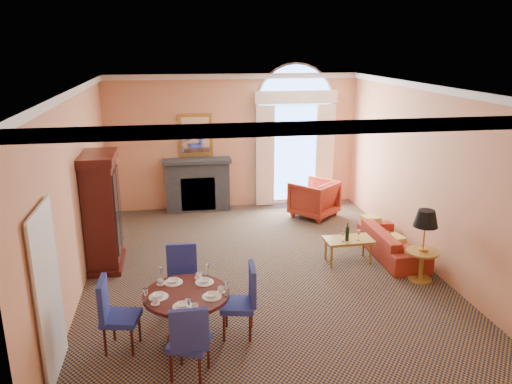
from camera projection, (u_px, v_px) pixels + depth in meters
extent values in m
plane|color=#101733|center=(261.00, 270.00, 8.87)|extent=(7.50, 7.50, 0.00)
cube|color=tan|center=(233.00, 142.00, 11.95)|extent=(6.00, 0.04, 3.20)
cube|color=tan|center=(76.00, 192.00, 7.93)|extent=(0.04, 7.50, 3.20)
cube|color=tan|center=(426.00, 176.00, 8.89)|extent=(0.04, 7.50, 3.20)
cube|color=silver|center=(261.00, 87.00, 7.95)|extent=(6.00, 7.50, 0.04)
cube|color=silver|center=(261.00, 91.00, 7.97)|extent=(6.00, 7.50, 0.12)
cube|color=silver|center=(48.00, 296.00, 5.83)|extent=(0.08, 0.90, 2.06)
cube|color=#34383D|center=(198.00, 186.00, 11.91)|extent=(1.50, 0.40, 1.20)
cube|color=#34383D|center=(197.00, 160.00, 11.69)|extent=(1.60, 0.46, 0.08)
cube|color=gold|center=(195.00, 135.00, 11.72)|extent=(0.80, 0.04, 1.00)
cube|color=white|center=(196.00, 135.00, 11.71)|extent=(0.64, 0.02, 0.84)
cube|color=silver|center=(294.00, 154.00, 12.27)|extent=(1.90, 0.04, 2.50)
cube|color=#93B9F6|center=(294.00, 154.00, 12.27)|extent=(1.70, 0.02, 2.30)
cylinder|color=silver|center=(295.00, 103.00, 11.92)|extent=(1.90, 0.04, 1.90)
cube|color=beige|center=(265.00, 156.00, 12.04)|extent=(0.45, 0.06, 2.45)
cube|color=beige|center=(325.00, 154.00, 12.28)|extent=(0.45, 0.06, 2.45)
cube|color=beige|center=(297.00, 97.00, 11.76)|extent=(2.00, 0.08, 0.30)
cube|color=#340F0C|center=(102.00, 215.00, 8.78)|extent=(0.53, 0.96, 1.92)
cube|color=#340F0C|center=(97.00, 158.00, 8.49)|extent=(0.59, 1.06, 0.15)
cube|color=#340F0C|center=(107.00, 263.00, 9.04)|extent=(0.59, 1.06, 0.10)
cylinder|color=#340F0C|center=(186.00, 295.00, 6.55)|extent=(1.14, 1.14, 0.05)
cylinder|color=#340F0C|center=(188.00, 319.00, 6.66)|extent=(0.15, 0.15, 0.67)
cylinder|color=#340F0C|center=(188.00, 339.00, 6.74)|extent=(0.57, 0.57, 0.06)
cylinder|color=white|center=(205.00, 282.00, 6.83)|extent=(0.26, 0.26, 0.01)
imported|color=white|center=(204.00, 281.00, 6.82)|extent=(0.15, 0.15, 0.04)
imported|color=white|center=(199.00, 275.00, 6.95)|extent=(0.09, 0.09, 0.07)
cylinder|color=white|center=(173.00, 282.00, 6.82)|extent=(0.26, 0.26, 0.01)
imported|color=white|center=(173.00, 281.00, 6.82)|extent=(0.15, 0.15, 0.04)
imported|color=white|center=(161.00, 282.00, 6.77)|extent=(0.09, 0.09, 0.07)
cylinder|color=white|center=(159.00, 297.00, 6.43)|extent=(0.26, 0.26, 0.01)
imported|color=white|center=(158.00, 295.00, 6.43)|extent=(0.15, 0.15, 0.04)
imported|color=white|center=(155.00, 301.00, 6.26)|extent=(0.09, 0.09, 0.07)
cylinder|color=white|center=(183.00, 306.00, 6.20)|extent=(0.26, 0.26, 0.01)
imported|color=white|center=(183.00, 305.00, 6.19)|extent=(0.15, 0.15, 0.04)
imported|color=white|center=(195.00, 306.00, 6.13)|extent=(0.09, 0.09, 0.07)
cylinder|color=white|center=(212.00, 297.00, 6.44)|extent=(0.26, 0.26, 0.01)
imported|color=white|center=(212.00, 295.00, 6.43)|extent=(0.15, 0.15, 0.04)
imported|color=white|center=(221.00, 289.00, 6.56)|extent=(0.09, 0.09, 0.07)
cube|color=navy|center=(183.00, 284.00, 7.37)|extent=(0.58, 0.58, 0.08)
cube|color=navy|center=(182.00, 260.00, 7.48)|extent=(0.45, 0.08, 0.54)
cylinder|color=#340F0C|center=(199.00, 295.00, 7.57)|extent=(0.04, 0.04, 0.41)
cylinder|color=#340F0C|center=(177.00, 292.00, 7.63)|extent=(0.04, 0.04, 0.41)
cylinder|color=#340F0C|center=(192.00, 306.00, 7.24)|extent=(0.04, 0.04, 0.41)
cylinder|color=#340F0C|center=(169.00, 304.00, 7.31)|extent=(0.04, 0.04, 0.41)
cube|color=navy|center=(189.00, 343.00, 5.92)|extent=(0.58, 0.58, 0.08)
cube|color=navy|center=(189.00, 331.00, 5.65)|extent=(0.45, 0.07, 0.54)
cylinder|color=#340F0C|center=(171.00, 368.00, 5.86)|extent=(0.04, 0.04, 0.41)
cylinder|color=#340F0C|center=(200.00, 371.00, 5.79)|extent=(0.04, 0.04, 0.41)
cylinder|color=#340F0C|center=(181.00, 351.00, 6.19)|extent=(0.04, 0.04, 0.41)
cylinder|color=#340F0C|center=(208.00, 354.00, 6.12)|extent=(0.04, 0.04, 0.41)
cube|color=navy|center=(238.00, 305.00, 6.78)|extent=(0.53, 0.53, 0.08)
cube|color=navy|center=(252.00, 284.00, 6.74)|extent=(0.10, 0.45, 0.54)
cylinder|color=#340F0C|center=(250.00, 328.00, 6.67)|extent=(0.04, 0.04, 0.41)
cylinder|color=#340F0C|center=(251.00, 315.00, 7.01)|extent=(0.04, 0.04, 0.41)
cylinder|color=#340F0C|center=(224.00, 328.00, 6.69)|extent=(0.04, 0.04, 0.41)
cylinder|color=#340F0C|center=(227.00, 314.00, 7.02)|extent=(0.04, 0.04, 0.41)
cube|color=navy|center=(121.00, 318.00, 6.46)|extent=(0.53, 0.53, 0.08)
cube|color=navy|center=(103.00, 300.00, 6.34)|extent=(0.08, 0.45, 0.54)
cylinder|color=#340F0C|center=(114.00, 327.00, 6.70)|extent=(0.04, 0.04, 0.41)
cylinder|color=#340F0C|center=(105.00, 342.00, 6.37)|extent=(0.04, 0.04, 0.41)
cylinder|color=#340F0C|center=(140.00, 328.00, 6.69)|extent=(0.04, 0.04, 0.41)
cylinder|color=#340F0C|center=(132.00, 343.00, 6.35)|extent=(0.04, 0.04, 0.41)
imported|color=#9D2D1C|center=(392.00, 243.00, 9.37)|extent=(0.72, 1.84, 0.54)
imported|color=#9D2D1C|center=(314.00, 199.00, 11.53)|extent=(1.29, 1.30, 0.85)
cube|color=olive|center=(349.00, 240.00, 9.11)|extent=(0.88, 0.50, 0.05)
cylinder|color=olive|center=(332.00, 257.00, 8.95)|extent=(0.04, 0.04, 0.39)
cylinder|color=olive|center=(371.00, 254.00, 9.06)|extent=(0.04, 0.04, 0.39)
cylinder|color=olive|center=(326.00, 249.00, 9.28)|extent=(0.04, 0.04, 0.39)
cylinder|color=olive|center=(363.00, 246.00, 9.39)|extent=(0.04, 0.04, 0.39)
cylinder|color=olive|center=(423.00, 252.00, 8.33)|extent=(0.54, 0.54, 0.04)
cylinder|color=olive|center=(421.00, 267.00, 8.41)|extent=(0.07, 0.07, 0.50)
cylinder|color=olive|center=(420.00, 279.00, 8.48)|extent=(0.40, 0.40, 0.04)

